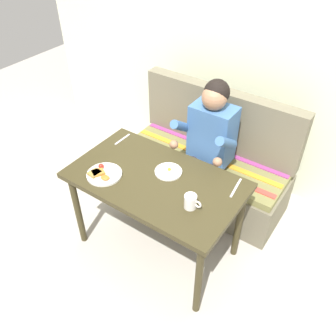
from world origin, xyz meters
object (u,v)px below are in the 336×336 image
table (156,187)px  plate_eggs (168,171)px  coffee_mug (191,201)px  couch (207,166)px  plate_breakfast (103,174)px  knife (236,188)px  fork (122,139)px  person (208,140)px

table → plate_eggs: bearing=70.3°
table → plate_eggs: plate_eggs is taller
table → coffee_mug: bearing=-15.7°
couch → table: bearing=-90.0°
couch → plate_breakfast: (-0.32, -0.95, 0.41)m
plate_eggs → coffee_mug: coffee_mug is taller
knife → coffee_mug: bearing=-122.6°
coffee_mug → knife: (0.16, 0.32, -0.05)m
fork → coffee_mug: bearing=-20.8°
table → plate_breakfast: 0.38m
table → coffee_mug: coffee_mug is taller
couch → person: (0.07, -0.17, 0.41)m
fork → plate_eggs: bearing=-12.9°
person → plate_breakfast: bearing=-116.9°
plate_eggs → coffee_mug: (0.30, -0.20, 0.04)m
person → couch: bearing=112.6°
table → coffee_mug: (0.34, -0.10, 0.13)m
fork → knife: 0.98m
table → knife: (0.50, 0.22, 0.08)m
person → coffee_mug: person is taller
plate_breakfast → coffee_mug: (0.66, 0.08, 0.04)m
fork → couch: bearing=48.3°
plate_breakfast → plate_eggs: size_ratio=1.28×
table → coffee_mug: size_ratio=10.17×
person → knife: size_ratio=6.06×
table → couch: couch is taller
plate_breakfast → table: bearing=29.6°
couch → plate_breakfast: size_ratio=5.89×
table → fork: bearing=155.1°
table → fork: 0.54m
plate_eggs → fork: (-0.52, 0.12, -0.01)m
fork → knife: size_ratio=0.85×
person → plate_breakfast: 0.86m
plate_eggs → coffee_mug: size_ratio=1.62×
table → couch: (0.00, 0.76, -0.32)m
person → plate_eggs: person is taller
plate_eggs → coffee_mug: 0.37m
plate_breakfast → knife: 0.91m
person → fork: size_ratio=7.13×
table → person: 0.60m
table → person: person is taller
person → plate_eggs: (-0.04, -0.49, -0.00)m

